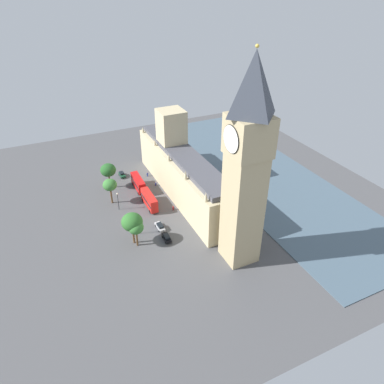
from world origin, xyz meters
TOP-DOWN VIEW (x-y plane):
  - ground_plane at (0.00, 0.00)m, footprint 137.51×137.51m
  - river_thames at (-34.54, 0.00)m, footprint 38.44×123.76m
  - parliament_building at (-1.99, -1.70)m, footprint 12.00×59.43m
  - clock_tower at (-2.09, 36.06)m, footprint 9.31×9.31m
  - car_dark_green_trailing at (14.77, -21.47)m, footprint 1.92×4.24m
  - double_decker_bus_near_tower at (11.86, -9.74)m, footprint 2.81×10.54m
  - double_decker_bus_corner at (11.93, 2.53)m, footprint 2.67×10.51m
  - car_silver_under_trees at (13.12, 15.45)m, footprint 1.93×4.85m
  - car_black_leading at (13.22, 21.24)m, footprint 1.99×4.63m
  - pedestrian_kerbside at (5.45, -9.48)m, footprint 0.50×0.60m
  - pedestrian_opposite_hall at (5.79, -17.59)m, footprint 0.70×0.70m
  - pedestrian_far_end at (5.57, 7.72)m, footprint 0.58×0.67m
  - plane_tree_midblock at (20.81, -15.39)m, footprint 5.50×5.50m
  - plane_tree_by_river_gate at (22.21, 18.32)m, footprint 6.04×6.04m
  - plane_tree_slot_10 at (22.77, -5.03)m, footprint 4.68×4.68m
  - plane_tree_slot_11 at (21.69, 19.89)m, footprint 4.41×4.41m
  - street_lamp_slot_12 at (21.70, -0.12)m, footprint 0.56×0.56m
  - street_lamp_slot_13 at (21.60, 14.37)m, footprint 0.56×0.56m

SIDE VIEW (x-z plane):
  - ground_plane at x=0.00m, z-range 0.00..0.00m
  - river_thames at x=-34.54m, z-range 0.00..0.25m
  - pedestrian_kerbside at x=5.45m, z-range -0.08..1.46m
  - pedestrian_far_end at x=5.57m, z-range -0.08..1.59m
  - pedestrian_opposite_hall at x=5.79m, z-range -0.09..1.63m
  - car_dark_green_trailing at x=14.77m, z-range 0.02..1.76m
  - car_black_leading at x=13.22m, z-range 0.02..1.76m
  - car_silver_under_trees at x=13.12m, z-range 0.02..1.76m
  - double_decker_bus_near_tower at x=11.86m, z-range 0.26..5.01m
  - double_decker_bus_corner at x=11.93m, z-range 0.26..5.01m
  - street_lamp_slot_13 at x=21.60m, z-range 1.24..7.46m
  - street_lamp_slot_12 at x=21.70m, z-range 1.26..7.63m
  - plane_tree_slot_11 at x=21.69m, z-range 2.18..10.46m
  - plane_tree_slot_10 at x=22.77m, z-range 2.47..11.56m
  - plane_tree_midblock at x=20.81m, z-range 2.35..11.83m
  - plane_tree_by_river_gate at x=22.21m, z-range 2.40..12.42m
  - parliament_building at x=-1.99m, z-range -4.96..22.25m
  - clock_tower at x=-2.09m, z-range 0.95..55.86m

